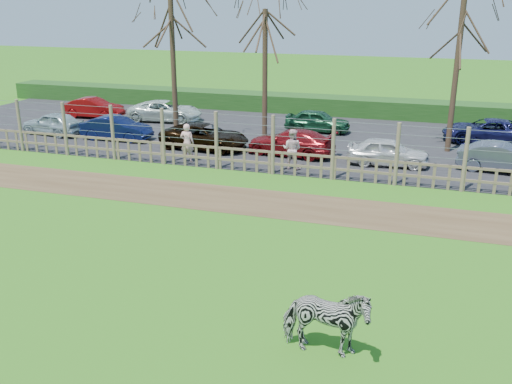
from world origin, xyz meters
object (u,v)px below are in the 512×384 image
(tree_mid, at_px, (265,44))
(car_10, at_px, (318,121))
(car_1, at_px, (117,128))
(car_12, at_px, (487,131))
(tree_left, at_px, (172,27))
(car_5, at_px, (503,158))
(zebra, at_px, (325,322))
(car_3, at_px, (291,142))
(car_2, at_px, (205,136))
(car_8, at_px, (165,111))
(car_0, at_px, (53,123))
(visitor_a, at_px, (187,143))
(car_4, at_px, (388,152))
(car_7, at_px, (94,108))
(tree_right, at_px, (460,39))
(visitor_b, at_px, (292,149))

(tree_mid, height_order, car_10, tree_mid)
(car_1, height_order, car_12, same)
(tree_left, bearing_deg, car_5, -5.06)
(zebra, xyz_separation_m, car_3, (-4.51, 15.01, -0.14))
(car_2, bearing_deg, zebra, -145.22)
(tree_mid, distance_m, car_8, 8.65)
(car_1, xyz_separation_m, car_3, (9.32, -0.25, 0.00))
(car_3, height_order, car_10, same)
(car_0, relative_size, car_10, 1.00)
(visitor_a, bearing_deg, car_4, -170.11)
(car_5, xyz_separation_m, car_8, (-18.15, 5.22, 0.00))
(visitor_a, relative_size, car_5, 0.47)
(car_3, relative_size, car_7, 1.14)
(tree_left, xyz_separation_m, car_0, (-6.68, -1.14, -4.98))
(car_2, bearing_deg, tree_left, 59.39)
(tree_mid, distance_m, tree_right, 9.02)
(tree_mid, height_order, tree_right, tree_right)
(car_8, bearing_deg, car_5, -112.49)
(car_1, bearing_deg, car_12, -75.42)
(zebra, height_order, car_5, zebra)
(car_2, bearing_deg, car_5, -85.05)
(car_5, bearing_deg, car_7, 85.98)
(car_3, distance_m, car_7, 14.42)
(car_1, relative_size, car_5, 1.00)
(zebra, height_order, car_3, zebra)
(car_5, relative_size, car_12, 0.84)
(car_3, xyz_separation_m, car_5, (9.15, 0.05, 0.00))
(tree_mid, xyz_separation_m, car_1, (-7.31, -2.19, -4.23))
(tree_left, relative_size, visitor_a, 4.57)
(car_12, bearing_deg, car_7, -92.29)
(car_2, height_order, car_7, same)
(car_7, relative_size, car_12, 0.84)
(tree_left, distance_m, car_3, 8.31)
(tree_left, relative_size, car_5, 2.16)
(zebra, xyz_separation_m, car_2, (-8.79, 14.90, -0.14))
(tree_right, xyz_separation_m, car_2, (-11.27, -3.05, -4.60))
(zebra, height_order, car_2, zebra)
(tree_left, xyz_separation_m, visitor_b, (7.10, -3.61, -4.71))
(tree_mid, xyz_separation_m, car_3, (2.00, -2.44, -4.23))
(tree_right, relative_size, car_10, 2.09)
(car_3, relative_size, car_4, 1.17)
(car_3, bearing_deg, tree_right, 120.03)
(visitor_b, relative_size, car_7, 0.47)
(car_1, bearing_deg, car_7, 42.17)
(car_0, xyz_separation_m, car_10, (13.38, 4.86, 0.00))
(tree_mid, distance_m, car_12, 12.00)
(car_1, height_order, car_10, same)
(zebra, distance_m, car_0, 23.39)
(car_3, height_order, car_5, same)
(tree_right, distance_m, visitor_a, 13.11)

